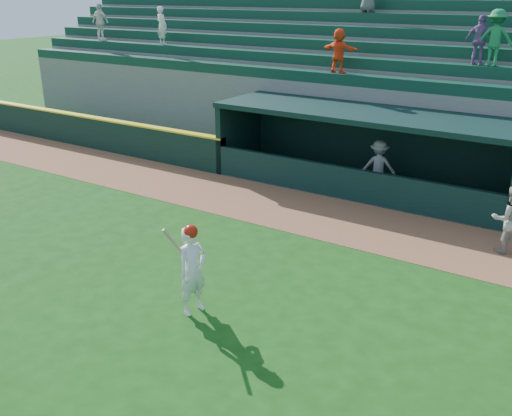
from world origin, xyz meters
name	(u,v)px	position (x,y,z in m)	size (l,w,h in m)	color
ground	(215,288)	(0.00, 0.00, 0.00)	(120.00, 120.00, 0.00)	#144310
warning_track	(320,216)	(0.00, 4.90, 0.01)	(40.00, 3.00, 0.01)	brown
field_wall_left	(69,129)	(-12.25, 6.55, 0.60)	(15.50, 0.30, 1.20)	black
wall_stripe_left	(67,113)	(-12.25, 6.55, 1.23)	(15.50, 0.32, 0.06)	yellow
dugout_player_front	(509,219)	(4.76, 5.22, 0.83)	(0.81, 0.63, 1.67)	#9D9C97
dugout_player_inside	(379,166)	(0.53, 7.77, 0.80)	(1.04, 0.60, 1.61)	#ACACA6
dugout	(367,144)	(0.00, 8.00, 1.36)	(9.40, 2.80, 2.46)	slate
stands	(417,90)	(-0.01, 12.57, 2.40)	(34.50, 6.29, 7.58)	slate
batter_at_plate	(192,269)	(0.19, -0.94, 0.92)	(0.59, 0.80, 1.84)	white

